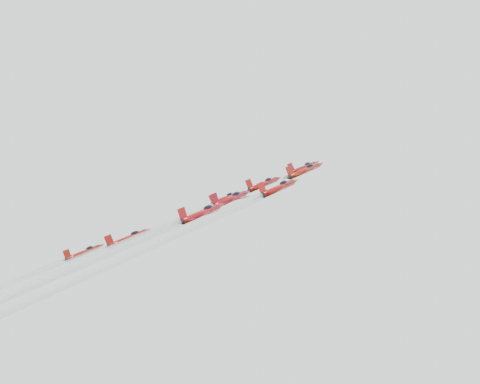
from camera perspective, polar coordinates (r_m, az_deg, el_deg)
The scene contains 6 objects.
jet_lead at distance 162.72m, azimuth 5.49°, elevation 2.09°, with size 10.28×12.98×8.87m.
jet_row2_left at distance 153.13m, azimuth -1.22°, elevation -0.50°, with size 8.62×10.88×7.43m.
jet_row2_center at distance 152.19m, azimuth 2.06°, elevation 0.70°, with size 10.20×12.88×8.80m.
jet_row2_right at distance 142.67m, azimuth 5.56°, elevation 1.85°, with size 9.68×12.23×8.35m.
jet_center at distance 99.43m, azimuth -17.27°, elevation -7.49°, with size 10.54×96.96×63.30m.
jet_rear_farright at distance 75.70m, azimuth -12.62°, elevation -6.75°, with size 8.72×80.20×52.35m.
Camera 1 is at (81.49, -96.00, 87.74)m, focal length 50.00 mm.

